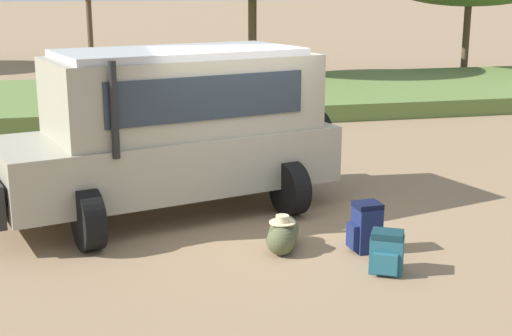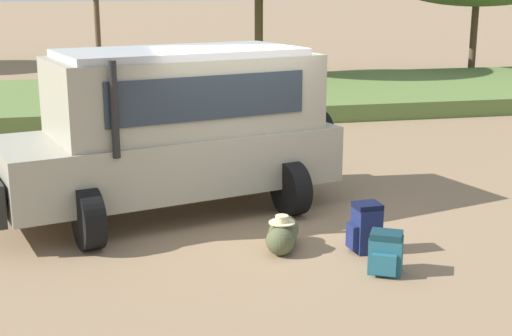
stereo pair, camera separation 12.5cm
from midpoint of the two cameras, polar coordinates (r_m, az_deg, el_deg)
name	(u,v)px [view 2 (the right image)]	position (r m, az deg, el deg)	size (l,w,h in m)	color
ground_plane	(250,220)	(10.42, -0.15, -4.22)	(320.00, 320.00, 0.00)	#8C7051
grass_bank	(173,98)	(20.48, -6.52, 5.57)	(120.00, 7.00, 0.44)	#5B7538
safari_vehicle	(176,127)	(10.62, -6.06, 3.28)	(5.47, 3.52, 2.44)	gray
backpack_beside_front_wheel	(366,228)	(9.25, 9.16, -4.76)	(0.44, 0.33, 0.65)	navy
backpack_cluster_center	(386,253)	(8.63, 10.74, -6.73)	(0.47, 0.47, 0.51)	#235B6B
duffel_bag_low_black_case	(283,234)	(9.28, 2.53, -5.32)	(0.54, 0.81, 0.48)	#4C5133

